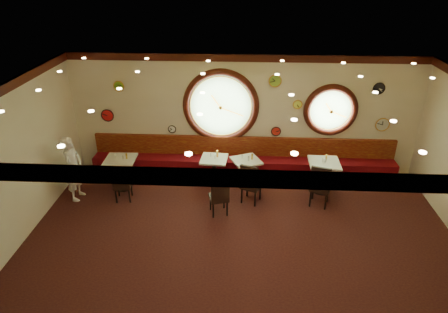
% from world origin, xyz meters
% --- Properties ---
extents(floor, '(9.00, 6.00, 0.00)m').
position_xyz_m(floor, '(0.00, 0.00, 0.00)').
color(floor, black).
rests_on(floor, ground).
extents(ceiling, '(9.00, 6.00, 0.02)m').
position_xyz_m(ceiling, '(0.00, 0.00, 3.20)').
color(ceiling, gold).
rests_on(ceiling, wall_back).
extents(wall_back, '(9.00, 0.02, 3.20)m').
position_xyz_m(wall_back, '(0.00, 3.00, 1.60)').
color(wall_back, beige).
rests_on(wall_back, floor).
extents(wall_front, '(9.00, 0.02, 3.20)m').
position_xyz_m(wall_front, '(0.00, -3.00, 1.60)').
color(wall_front, beige).
rests_on(wall_front, floor).
extents(wall_left, '(0.02, 6.00, 3.20)m').
position_xyz_m(wall_left, '(-4.50, 0.00, 1.60)').
color(wall_left, beige).
rests_on(wall_left, floor).
extents(molding_back, '(9.00, 0.10, 0.18)m').
position_xyz_m(molding_back, '(0.00, 2.95, 3.11)').
color(molding_back, '#330F09').
rests_on(molding_back, wall_back).
extents(molding_front, '(9.00, 0.10, 0.18)m').
position_xyz_m(molding_front, '(0.00, -2.95, 3.11)').
color(molding_front, '#330F09').
rests_on(molding_front, wall_back).
extents(banquette_base, '(8.00, 0.55, 0.20)m').
position_xyz_m(banquette_base, '(0.00, 2.72, 0.10)').
color(banquette_base, black).
rests_on(banquette_base, floor).
extents(banquette_seat, '(8.00, 0.55, 0.30)m').
position_xyz_m(banquette_seat, '(0.00, 2.72, 0.35)').
color(banquette_seat, '#59070F').
rests_on(banquette_seat, banquette_base).
extents(banquette_back, '(8.00, 0.10, 0.55)m').
position_xyz_m(banquette_back, '(0.00, 2.94, 0.75)').
color(banquette_back, '#5C070C').
rests_on(banquette_back, wall_back).
extents(porthole_left_glass, '(1.66, 0.02, 1.66)m').
position_xyz_m(porthole_left_glass, '(-0.60, 3.00, 1.85)').
color(porthole_left_glass, '#78AA66').
rests_on(porthole_left_glass, wall_back).
extents(porthole_left_frame, '(1.98, 0.18, 1.98)m').
position_xyz_m(porthole_left_frame, '(-0.60, 2.98, 1.85)').
color(porthole_left_frame, '#330F09').
rests_on(porthole_left_frame, wall_back).
extents(porthole_left_ring, '(1.61, 0.03, 1.61)m').
position_xyz_m(porthole_left_ring, '(-0.60, 2.95, 1.85)').
color(porthole_left_ring, gold).
rests_on(porthole_left_ring, wall_back).
extents(porthole_right_glass, '(1.10, 0.02, 1.10)m').
position_xyz_m(porthole_right_glass, '(2.20, 3.00, 1.80)').
color(porthole_right_glass, '#78AA66').
rests_on(porthole_right_glass, wall_back).
extents(porthole_right_frame, '(1.38, 0.18, 1.38)m').
position_xyz_m(porthole_right_frame, '(2.20, 2.98, 1.80)').
color(porthole_right_frame, '#330F09').
rests_on(porthole_right_frame, wall_back).
extents(porthole_right_ring, '(1.09, 0.03, 1.09)m').
position_xyz_m(porthole_right_ring, '(2.20, 2.95, 1.80)').
color(porthole_right_ring, gold).
rests_on(porthole_right_ring, wall_back).
extents(wall_clock_0, '(0.22, 0.03, 0.22)m').
position_xyz_m(wall_clock_0, '(1.35, 2.96, 1.95)').
color(wall_clock_0, '#EAF852').
rests_on(wall_clock_0, wall_back).
extents(wall_clock_1, '(0.26, 0.03, 0.26)m').
position_xyz_m(wall_clock_1, '(-3.20, 2.96, 2.35)').
color(wall_clock_1, '#6EAF23').
rests_on(wall_clock_1, wall_back).
extents(wall_clock_2, '(0.20, 0.03, 0.20)m').
position_xyz_m(wall_clock_2, '(-1.90, 2.96, 1.20)').
color(wall_clock_2, white).
rests_on(wall_clock_2, wall_back).
extents(wall_clock_3, '(0.28, 0.03, 0.28)m').
position_xyz_m(wall_clock_3, '(3.30, 2.96, 2.40)').
color(wall_clock_3, black).
rests_on(wall_clock_3, wall_back).
extents(wall_clock_4, '(0.32, 0.03, 0.32)m').
position_xyz_m(wall_clock_4, '(-3.60, 2.96, 1.55)').
color(wall_clock_4, red).
rests_on(wall_clock_4, wall_back).
extents(wall_clock_5, '(0.24, 0.03, 0.24)m').
position_xyz_m(wall_clock_5, '(0.85, 2.96, 1.20)').
color(wall_clock_5, red).
rests_on(wall_clock_5, wall_back).
extents(wall_clock_6, '(0.30, 0.03, 0.30)m').
position_xyz_m(wall_clock_6, '(0.75, 2.96, 2.55)').
color(wall_clock_6, '#8DBE3B').
rests_on(wall_clock_6, wall_back).
extents(wall_clock_7, '(0.34, 0.03, 0.34)m').
position_xyz_m(wall_clock_7, '(3.55, 2.96, 1.45)').
color(wall_clock_7, silver).
rests_on(wall_clock_7, wall_back).
extents(table_a, '(0.76, 0.76, 0.81)m').
position_xyz_m(table_a, '(-3.04, 1.89, 0.51)').
color(table_a, black).
rests_on(table_a, floor).
extents(table_b, '(0.70, 0.70, 0.73)m').
position_xyz_m(table_b, '(-0.73, 2.23, 0.46)').
color(table_b, black).
rests_on(table_b, floor).
extents(table_c, '(0.88, 0.88, 0.73)m').
position_xyz_m(table_c, '(0.09, 2.19, 0.46)').
color(table_c, black).
rests_on(table_c, floor).
extents(table_d, '(0.75, 0.75, 0.81)m').
position_xyz_m(table_d, '(1.99, 2.01, 0.51)').
color(table_d, black).
rests_on(table_d, floor).
extents(chair_a, '(0.44, 0.44, 0.60)m').
position_xyz_m(chair_a, '(-2.85, 1.26, 0.55)').
color(chair_a, black).
rests_on(chair_a, floor).
extents(chair_b, '(0.51, 0.51, 0.60)m').
position_xyz_m(chair_b, '(-0.50, 0.81, 0.56)').
color(chair_b, black).
rests_on(chair_b, floor).
extents(chair_c, '(0.57, 0.57, 0.64)m').
position_xyz_m(chair_c, '(0.18, 1.34, 0.60)').
color(chair_c, black).
rests_on(chair_c, floor).
extents(chair_d, '(0.57, 0.57, 0.67)m').
position_xyz_m(chair_d, '(1.80, 1.30, 0.62)').
color(chair_d, black).
rests_on(chair_d, floor).
extents(condiment_a_salt, '(0.03, 0.03, 0.09)m').
position_xyz_m(condiment_a_salt, '(-3.17, 1.95, 0.85)').
color(condiment_a_salt, '#BCBCC0').
rests_on(condiment_a_salt, table_a).
extents(condiment_b_salt, '(0.03, 0.03, 0.09)m').
position_xyz_m(condiment_b_salt, '(-0.82, 2.32, 0.77)').
color(condiment_b_salt, silver).
rests_on(condiment_b_salt, table_b).
extents(condiment_c_salt, '(0.03, 0.03, 0.09)m').
position_xyz_m(condiment_c_salt, '(-0.02, 2.29, 0.77)').
color(condiment_c_salt, silver).
rests_on(condiment_c_salt, table_c).
extents(condiment_d_salt, '(0.04, 0.04, 0.10)m').
position_xyz_m(condiment_d_salt, '(1.95, 2.03, 0.86)').
color(condiment_d_salt, silver).
rests_on(condiment_d_salt, table_d).
extents(condiment_a_pepper, '(0.03, 0.03, 0.10)m').
position_xyz_m(condiment_a_pepper, '(-2.96, 1.90, 0.86)').
color(condiment_a_pepper, silver).
rests_on(condiment_a_pepper, table_a).
extents(condiment_b_pepper, '(0.03, 0.03, 0.09)m').
position_xyz_m(condiment_b_pepper, '(-0.70, 2.22, 0.77)').
color(condiment_b_pepper, silver).
rests_on(condiment_b_pepper, table_b).
extents(condiment_c_pepper, '(0.04, 0.04, 0.11)m').
position_xyz_m(condiment_c_pepper, '(0.14, 2.14, 0.78)').
color(condiment_c_pepper, silver).
rests_on(condiment_c_pepper, table_c).
extents(condiment_d_pepper, '(0.03, 0.03, 0.10)m').
position_xyz_m(condiment_d_pepper, '(2.01, 2.00, 0.86)').
color(condiment_d_pepper, silver).
rests_on(condiment_d_pepper, table_d).
extents(condiment_a_bottle, '(0.04, 0.04, 0.14)m').
position_xyz_m(condiment_a_bottle, '(-2.88, 1.92, 0.88)').
color(condiment_a_bottle, gold).
rests_on(condiment_a_bottle, table_a).
extents(condiment_b_bottle, '(0.05, 0.05, 0.17)m').
position_xyz_m(condiment_b_bottle, '(-0.65, 2.33, 0.81)').
color(condiment_b_bottle, orange).
rests_on(condiment_b_bottle, table_b).
extents(condiment_c_bottle, '(0.05, 0.05, 0.15)m').
position_xyz_m(condiment_c_bottle, '(0.23, 2.23, 0.80)').
color(condiment_c_bottle, gold).
rests_on(condiment_c_bottle, table_c).
extents(condiment_d_bottle, '(0.04, 0.04, 0.14)m').
position_xyz_m(condiment_d_bottle, '(2.05, 2.14, 0.88)').
color(condiment_d_bottle, gold).
rests_on(condiment_d_bottle, table_d).
extents(waiter, '(0.42, 0.61, 1.61)m').
position_xyz_m(waiter, '(-4.00, 1.36, 0.81)').
color(waiter, white).
rests_on(waiter, floor).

